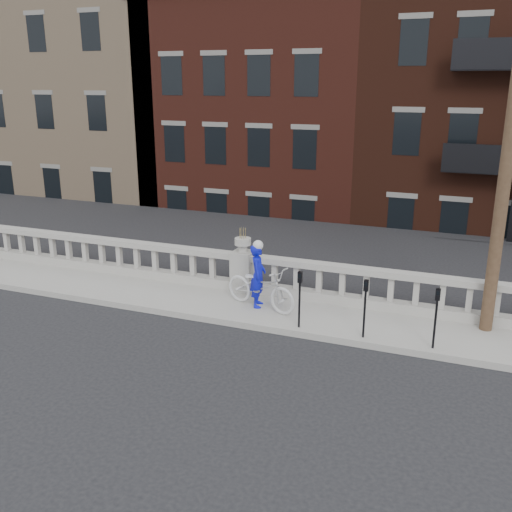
% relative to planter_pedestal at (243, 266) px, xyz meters
% --- Properties ---
extents(ground, '(120.00, 120.00, 0.00)m').
position_rel_planter_pedestal_xyz_m(ground, '(0.00, -3.95, -0.83)').
color(ground, black).
rests_on(ground, ground).
extents(sidewalk, '(32.00, 2.20, 0.15)m').
position_rel_planter_pedestal_xyz_m(sidewalk, '(0.00, -0.95, -0.76)').
color(sidewalk, '#9C9890').
rests_on(sidewalk, ground).
extents(balustrade, '(28.00, 0.34, 1.03)m').
position_rel_planter_pedestal_xyz_m(balustrade, '(0.00, 0.00, -0.19)').
color(balustrade, '#9C9890').
rests_on(balustrade, sidewalk).
extents(planter_pedestal, '(0.55, 0.55, 1.76)m').
position_rel_planter_pedestal_xyz_m(planter_pedestal, '(0.00, 0.00, 0.00)').
color(planter_pedestal, '#9C9890').
rests_on(planter_pedestal, sidewalk).
extents(lower_level, '(80.00, 44.00, 20.80)m').
position_rel_planter_pedestal_xyz_m(lower_level, '(0.56, 19.09, 1.80)').
color(lower_level, '#605E59').
rests_on(lower_level, ground).
extents(parking_meter_b, '(0.10, 0.09, 1.36)m').
position_rel_planter_pedestal_xyz_m(parking_meter_b, '(2.15, -1.80, 0.17)').
color(parking_meter_b, black).
rests_on(parking_meter_b, sidewalk).
extents(parking_meter_c, '(0.10, 0.09, 1.36)m').
position_rel_planter_pedestal_xyz_m(parking_meter_c, '(3.65, -1.80, 0.17)').
color(parking_meter_c, black).
rests_on(parking_meter_c, sidewalk).
extents(parking_meter_d, '(0.10, 0.09, 1.36)m').
position_rel_planter_pedestal_xyz_m(parking_meter_d, '(5.15, -1.80, 0.17)').
color(parking_meter_d, black).
rests_on(parking_meter_d, sidewalk).
extents(bicycle, '(2.20, 1.32, 1.09)m').
position_rel_planter_pedestal_xyz_m(bicycle, '(0.89, -1.00, -0.13)').
color(bicycle, silver).
rests_on(bicycle, sidewalk).
extents(cyclist, '(0.52, 0.67, 1.62)m').
position_rel_planter_pedestal_xyz_m(cyclist, '(0.79, -0.92, 0.13)').
color(cyclist, '#0C12BF').
rests_on(cyclist, sidewalk).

